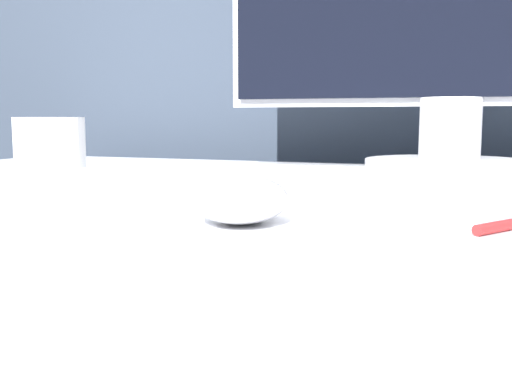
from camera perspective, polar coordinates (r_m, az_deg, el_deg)
name	(u,v)px	position (r m, az deg, el deg)	size (l,w,h in m)	color
partition_panel	(425,176)	(1.16, 15.79, 1.52)	(5.00, 0.03, 1.44)	#333D4C
computer_mouse_near	(242,199)	(0.46, -1.36, -0.68)	(0.09, 0.12, 0.03)	white
keyboard	(263,180)	(0.65, 0.64, 1.19)	(0.42, 0.16, 0.02)	white
mug	(50,148)	(0.83, -19.02, 4.00)	(0.09, 0.09, 0.08)	white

